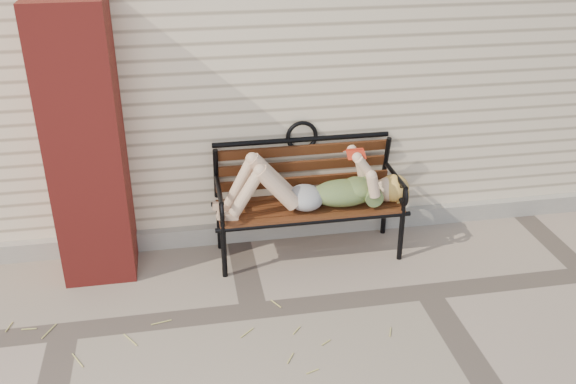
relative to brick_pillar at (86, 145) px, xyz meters
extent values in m
plane|color=gray|center=(2.30, -0.75, -1.00)|extent=(80.00, 80.00, 0.00)
cube|color=beige|center=(2.30, 2.25, 0.50)|extent=(8.00, 4.00, 3.00)
cube|color=#AEA99D|center=(2.30, 0.22, -0.93)|extent=(8.00, 0.10, 0.15)
cube|color=maroon|center=(0.00, 0.00, 0.00)|extent=(0.50, 0.50, 2.00)
cylinder|color=black|center=(0.89, -0.29, -0.79)|extent=(0.04, 0.04, 0.41)
cylinder|color=black|center=(0.89, 0.12, -0.79)|extent=(0.04, 0.04, 0.41)
cylinder|color=black|center=(2.25, -0.29, -0.79)|extent=(0.04, 0.04, 0.41)
cylinder|color=black|center=(2.25, 0.12, -0.79)|extent=(0.04, 0.04, 0.41)
cube|color=#572816|center=(1.57, -0.09, -0.59)|extent=(1.39, 0.45, 0.03)
cylinder|color=black|center=(1.57, -0.29, -0.61)|extent=(1.46, 0.04, 0.04)
cylinder|color=black|center=(1.57, 0.12, -0.61)|extent=(1.46, 0.04, 0.04)
torus|color=black|center=(1.57, 0.22, -0.13)|extent=(0.25, 0.03, 0.25)
ellipsoid|color=#0A3749|center=(1.83, -0.11, -0.48)|extent=(0.49, 0.28, 0.19)
ellipsoid|color=#0A3749|center=(1.94, -0.11, -0.45)|extent=(0.24, 0.27, 0.15)
ellipsoid|color=#9A999E|center=(1.53, -0.11, -0.49)|extent=(0.27, 0.31, 0.17)
sphere|color=beige|center=(2.18, -0.11, -0.48)|extent=(0.20, 0.20, 0.20)
ellipsoid|color=#F1AB5B|center=(2.23, -0.11, -0.47)|extent=(0.23, 0.23, 0.21)
cube|color=red|center=(1.90, -0.11, -0.13)|extent=(0.13, 0.02, 0.02)
cube|color=beige|center=(1.90, -0.15, -0.16)|extent=(0.13, 0.08, 0.05)
cube|color=beige|center=(1.90, -0.07, -0.16)|extent=(0.13, 0.08, 0.05)
cube|color=red|center=(1.90, -0.15, -0.15)|extent=(0.14, 0.09, 0.05)
cube|color=red|center=(1.90, -0.07, -0.15)|extent=(0.14, 0.09, 0.05)
cylinder|color=tan|center=(-0.04, -0.73, -0.99)|extent=(0.12, 0.02, 0.01)
cylinder|color=tan|center=(0.84, -1.01, -0.99)|extent=(0.13, 0.10, 0.01)
cylinder|color=tan|center=(1.16, -0.75, -0.99)|extent=(0.06, 0.12, 0.01)
cylinder|color=tan|center=(0.80, -0.78, -0.99)|extent=(0.07, 0.07, 0.01)
cylinder|color=tan|center=(2.18, -1.16, -0.99)|extent=(0.12, 0.13, 0.01)
cylinder|color=tan|center=(0.85, -1.09, -0.99)|extent=(0.12, 0.02, 0.01)
cylinder|color=tan|center=(1.52, -0.65, -0.99)|extent=(0.11, 0.07, 0.01)
cylinder|color=tan|center=(1.20, -0.90, -0.99)|extent=(0.06, 0.10, 0.01)
cylinder|color=tan|center=(1.88, -1.56, -0.99)|extent=(0.15, 0.05, 0.01)
camera|label=1|loc=(0.64, -4.30, 1.68)|focal=40.00mm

